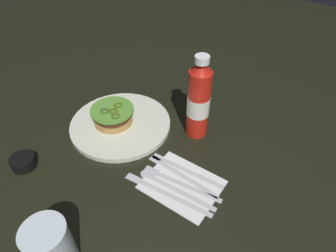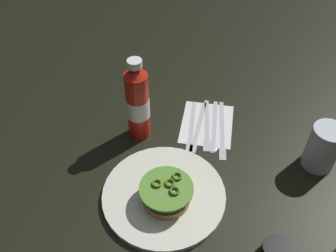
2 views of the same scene
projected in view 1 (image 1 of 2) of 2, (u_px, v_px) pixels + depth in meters
ground_plane at (94, 155)px, 0.76m from camera, size 3.00×3.00×0.00m
dinner_plate at (121, 124)px, 0.84m from camera, size 0.28×0.28×0.01m
burger_sandwich at (113, 115)px, 0.82m from camera, size 0.12×0.12×0.05m
ketchup_bottle at (199, 101)px, 0.76m from camera, size 0.06×0.06×0.24m
water_glass at (51, 248)px, 0.52m from camera, size 0.08×0.08×0.12m
condiment_cup at (23, 162)px, 0.73m from camera, size 0.06×0.06×0.03m
napkin at (182, 184)px, 0.69m from camera, size 0.19×0.16×0.00m
table_knife at (182, 168)px, 0.72m from camera, size 0.20×0.05×0.00m
butter_knife at (178, 172)px, 0.71m from camera, size 0.20×0.03×0.00m
fork_utensil at (175, 180)px, 0.70m from camera, size 0.20×0.06×0.00m
spoon_utensil at (166, 184)px, 0.69m from camera, size 0.20×0.05×0.00m
steak_knife at (162, 191)px, 0.67m from camera, size 0.22×0.06×0.00m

